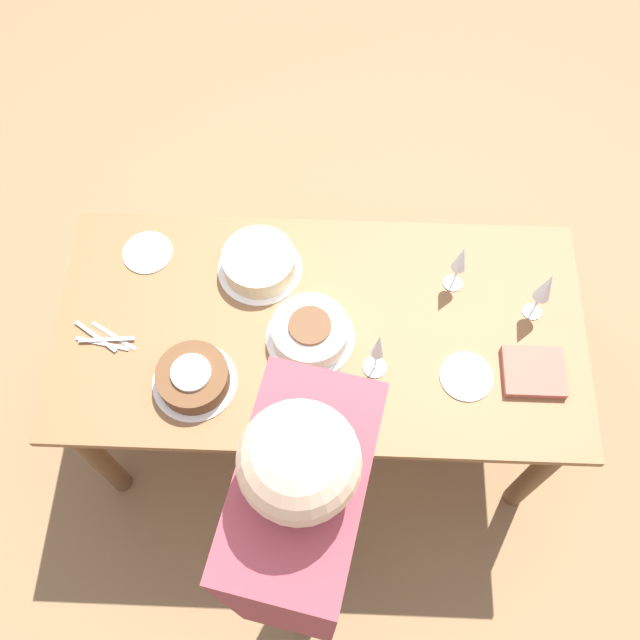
# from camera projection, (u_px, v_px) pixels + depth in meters

# --- Properties ---
(ground_plane) EXTENTS (12.00, 12.00, 0.00)m
(ground_plane) POSITION_uv_depth(u_px,v_px,m) (320.00, 409.00, 2.88)
(ground_plane) COLOR #8E6B47
(dining_table) EXTENTS (1.64, 0.80, 0.75)m
(dining_table) POSITION_uv_depth(u_px,v_px,m) (320.00, 343.00, 2.31)
(dining_table) COLOR brown
(dining_table) RESTS_ON ground_plane
(cake_center_white) EXTENTS (0.27, 0.27, 0.09)m
(cake_center_white) POSITION_uv_depth(u_px,v_px,m) (310.00, 332.00, 2.15)
(cake_center_white) COLOR white
(cake_center_white) RESTS_ON dining_table
(cake_front_chocolate) EXTENTS (0.25, 0.25, 0.08)m
(cake_front_chocolate) POSITION_uv_depth(u_px,v_px,m) (193.00, 378.00, 2.09)
(cake_front_chocolate) COLOR white
(cake_front_chocolate) RESTS_ON dining_table
(cake_back_decorated) EXTENTS (0.27, 0.27, 0.08)m
(cake_back_decorated) POSITION_uv_depth(u_px,v_px,m) (259.00, 263.00, 2.26)
(cake_back_decorated) COLOR white
(cake_back_decorated) RESTS_ON dining_table
(wine_glass_near) EXTENTS (0.06, 0.06, 0.21)m
(wine_glass_near) POSITION_uv_depth(u_px,v_px,m) (460.00, 260.00, 2.15)
(wine_glass_near) COLOR silver
(wine_glass_near) RESTS_ON dining_table
(wine_glass_far) EXTENTS (0.07, 0.07, 0.22)m
(wine_glass_far) POSITION_uv_depth(u_px,v_px,m) (378.00, 348.00, 2.02)
(wine_glass_far) COLOR silver
(wine_glass_far) RESTS_ON dining_table
(wine_glass_extra) EXTENTS (0.06, 0.06, 0.23)m
(wine_glass_extra) POSITION_uv_depth(u_px,v_px,m) (546.00, 288.00, 2.09)
(wine_glass_extra) COLOR silver
(wine_glass_extra) RESTS_ON dining_table
(dessert_plate_left) EXTENTS (0.16, 0.16, 0.01)m
(dessert_plate_left) POSITION_uv_depth(u_px,v_px,m) (148.00, 253.00, 2.32)
(dessert_plate_left) COLOR white
(dessert_plate_left) RESTS_ON dining_table
(dessert_plate_right) EXTENTS (0.16, 0.16, 0.01)m
(dessert_plate_right) POSITION_uv_depth(u_px,v_px,m) (466.00, 377.00, 2.13)
(dessert_plate_right) COLOR white
(dessert_plate_right) RESTS_ON dining_table
(fork_pile) EXTENTS (0.20, 0.11, 0.01)m
(fork_pile) POSITION_uv_depth(u_px,v_px,m) (105.00, 339.00, 2.18)
(fork_pile) COLOR silver
(fork_pile) RESTS_ON dining_table
(napkin_stack) EXTENTS (0.18, 0.16, 0.03)m
(napkin_stack) POSITION_uv_depth(u_px,v_px,m) (534.00, 372.00, 2.12)
(napkin_stack) COLOR #B75B4C
(napkin_stack) RESTS_ON dining_table
(person_cutting) EXTENTS (0.30, 0.44, 1.76)m
(person_cutting) POSITION_uv_depth(u_px,v_px,m) (306.00, 532.00, 1.62)
(person_cutting) COLOR #4C4238
(person_cutting) RESTS_ON ground_plane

